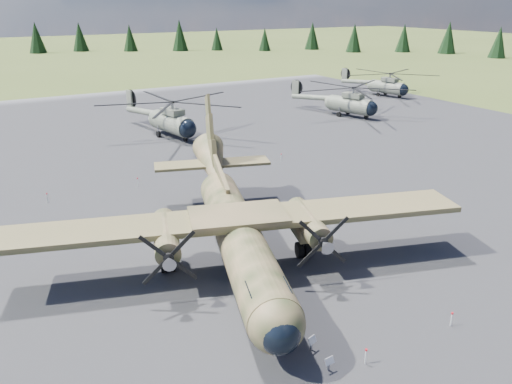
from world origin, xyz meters
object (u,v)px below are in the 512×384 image
transport_plane (235,222)px  helicopter_far (388,80)px  helicopter_mid (350,95)px  helicopter_near (170,111)px

transport_plane → helicopter_far: 66.82m
transport_plane → helicopter_mid: transport_plane is taller
transport_plane → helicopter_near: (7.96, 32.86, 0.57)m
helicopter_near → helicopter_mid: bearing=-14.6°
helicopter_near → helicopter_mid: 27.75m
transport_plane → helicopter_near: 33.82m
helicopter_near → helicopter_far: 45.46m
helicopter_mid → helicopter_far: size_ratio=1.07×
helicopter_near → helicopter_far: bearing=-0.5°
transport_plane → helicopter_mid: bearing=58.5°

